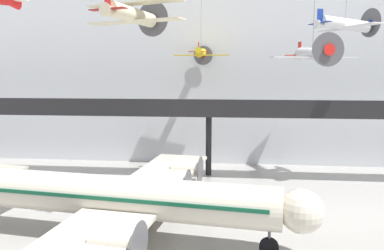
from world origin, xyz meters
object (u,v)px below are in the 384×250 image
object	(u,v)px
suspended_plane_white_twin	(345,24)
suspended_plane_silver_racer	(312,54)
suspended_plane_cream_biplane	(132,14)
suspended_plane_yellow_lowwing	(201,53)
airliner_silver_main	(115,197)

from	to	relation	value
suspended_plane_white_twin	suspended_plane_silver_racer	bearing A→B (deg)	-138.05
suspended_plane_cream_biplane	suspended_plane_silver_racer	bearing A→B (deg)	-72.86
suspended_plane_yellow_lowwing	airliner_silver_main	bearing A→B (deg)	169.53
suspended_plane_silver_racer	suspended_plane_cream_biplane	world-z (taller)	suspended_plane_cream_biplane
suspended_plane_silver_racer	suspended_plane_yellow_lowwing	world-z (taller)	suspended_plane_yellow_lowwing
suspended_plane_yellow_lowwing	suspended_plane_cream_biplane	bearing A→B (deg)	166.54
suspended_plane_cream_biplane	suspended_plane_yellow_lowwing	bearing A→B (deg)	3.73
suspended_plane_cream_biplane	airliner_silver_main	bearing A→B (deg)	-163.63
suspended_plane_white_twin	suspended_plane_yellow_lowwing	xyz separation A→B (m)	(-15.81, 3.96, -2.75)
suspended_plane_yellow_lowwing	suspended_plane_cream_biplane	size ratio (longest dim) A/B	0.88
suspended_plane_yellow_lowwing	suspended_plane_cream_biplane	world-z (taller)	suspended_plane_cream_biplane
suspended_plane_silver_racer	suspended_plane_white_twin	bearing A→B (deg)	141.59
suspended_plane_white_twin	suspended_plane_yellow_lowwing	distance (m)	16.53
suspended_plane_silver_racer	suspended_plane_cream_biplane	bearing A→B (deg)	-105.05
suspended_plane_silver_racer	suspended_plane_white_twin	world-z (taller)	suspended_plane_white_twin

